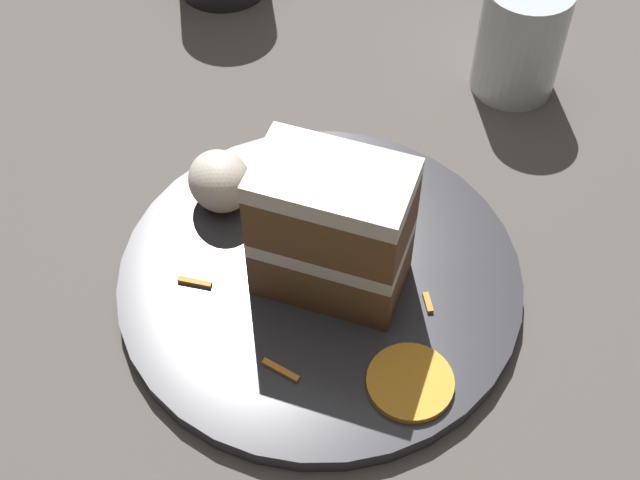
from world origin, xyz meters
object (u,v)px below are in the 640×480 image
at_px(orange_garnish, 410,383).
at_px(drinking_glass, 519,45).
at_px(plate, 320,279).
at_px(cake_slice, 332,230).
at_px(cream_dollop, 224,179).

distance_m(orange_garnish, drinking_glass, 0.31).
height_order(orange_garnish, drinking_glass, drinking_glass).
xyz_separation_m(plate, drinking_glass, (-0.05, 0.25, 0.03)).
relative_size(orange_garnish, drinking_glass, 0.57).
bearing_deg(drinking_glass, cake_slice, -76.00).
height_order(cream_dollop, drinking_glass, drinking_glass).
xyz_separation_m(plate, cake_slice, (0.01, 0.00, 0.06)).
xyz_separation_m(cake_slice, drinking_glass, (-0.06, 0.25, -0.02)).
xyz_separation_m(plate, orange_garnish, (0.10, -0.01, 0.01)).
bearing_deg(plate, cake_slice, 20.20).
relative_size(plate, cake_slice, 2.45).
relative_size(cake_slice, orange_garnish, 2.06).
relative_size(cream_dollop, drinking_glass, 0.50).
distance_m(cake_slice, orange_garnish, 0.11).
relative_size(cake_slice, drinking_glass, 1.18).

